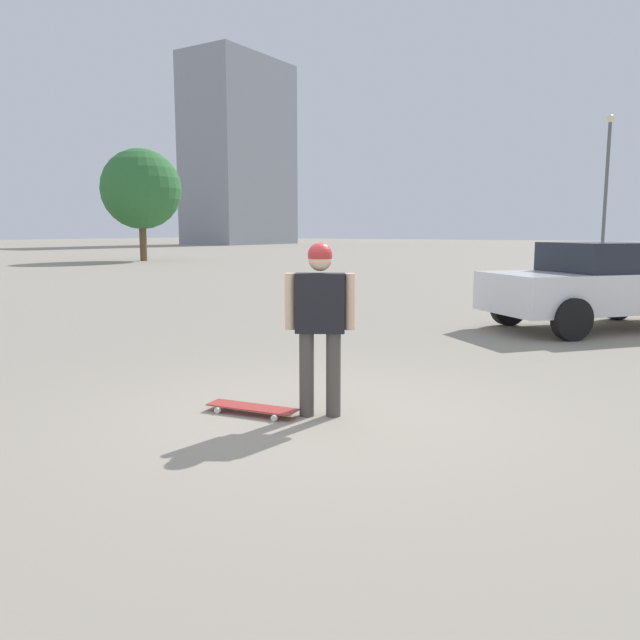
{
  "coord_description": "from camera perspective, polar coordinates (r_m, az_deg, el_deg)",
  "views": [
    {
      "loc": [
        4.94,
        3.16,
        1.79
      ],
      "look_at": [
        0.0,
        0.0,
        0.94
      ],
      "focal_mm": 35.0,
      "sensor_mm": 36.0,
      "label": 1
    }
  ],
  "objects": [
    {
      "name": "ground_plane",
      "position": [
        6.13,
        0.0,
        -8.74
      ],
      "size": [
        220.0,
        220.0,
        0.0
      ],
      "primitive_type": "plane",
      "color": "gray"
    },
    {
      "name": "person",
      "position": [
        5.92,
        0.0,
        0.57
      ],
      "size": [
        0.41,
        0.59,
        1.67
      ],
      "rotation": [
        0.0,
        0.0,
        2.1
      ],
      "color": "#4C4742",
      "rests_on": "ground_plane"
    },
    {
      "name": "skateboard",
      "position": [
        6.22,
        -6.23,
        -7.97
      ],
      "size": [
        0.4,
        0.95,
        0.07
      ],
      "rotation": [
        0.0,
        0.0,
        -1.42
      ],
      "color": "#A5332D",
      "rests_on": "ground_plane"
    },
    {
      "name": "car_parked_near",
      "position": [
        12.39,
        24.2,
        2.98
      ],
      "size": [
        4.27,
        3.96,
        1.57
      ],
      "rotation": [
        0.0,
        0.0,
        -0.69
      ],
      "color": "silver",
      "rests_on": "ground_plane"
    },
    {
      "name": "building_block_distant",
      "position": [
        82.82,
        -7.37,
        14.88
      ],
      "size": [
        14.1,
        8.18,
        23.0
      ],
      "color": "gray",
      "rests_on": "ground_plane"
    },
    {
      "name": "tree_distant",
      "position": [
        38.35,
        -16.05,
        11.42
      ],
      "size": [
        4.62,
        4.62,
        6.46
      ],
      "color": "brown",
      "rests_on": "ground_plane"
    },
    {
      "name": "lamp_post",
      "position": [
        24.89,
        24.7,
        11.19
      ],
      "size": [
        0.28,
        0.28,
        5.81
      ],
      "color": "#59595E",
      "rests_on": "ground_plane"
    }
  ]
}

